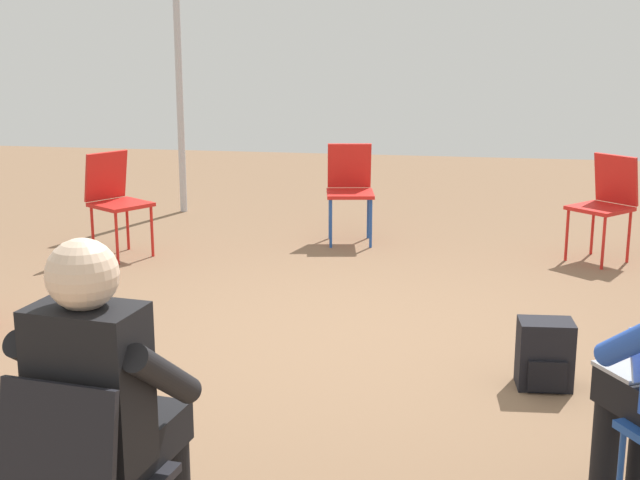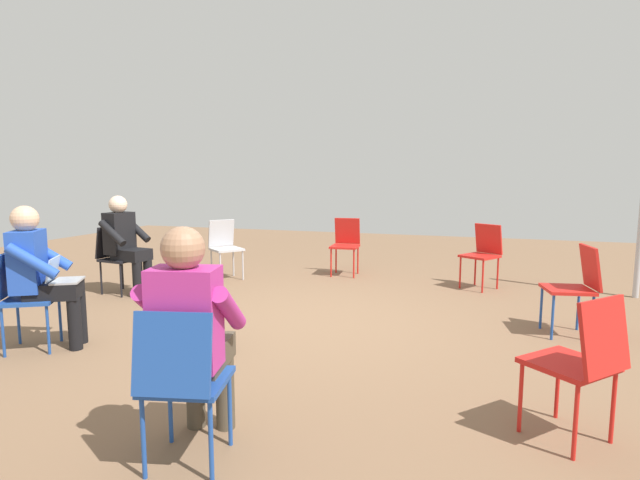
# 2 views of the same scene
# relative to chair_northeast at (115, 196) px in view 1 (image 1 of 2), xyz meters

# --- Properties ---
(ground_plane) EXTENTS (15.75, 15.75, 0.00)m
(ground_plane) POSITION_rel_chair_northeast_xyz_m (-1.67, -2.16, -0.50)
(ground_plane) COLOR brown
(chair_northeast) EXTENTS (0.57, 0.58, 0.85)m
(chair_northeast) POSITION_rel_chair_northeast_xyz_m (0.00, 0.00, 0.00)
(chair_northeast) COLOR red
(chair_northeast) RESTS_ON ground
(chair_east) EXTENTS (0.50, 0.47, 0.85)m
(chair_east) POSITION_rel_chair_northeast_xyz_m (0.82, -1.81, 0.00)
(chair_east) COLOR red
(chair_east) RESTS_ON ground
(chair_southeast) EXTENTS (0.59, 0.58, 0.85)m
(chair_southeast) POSITION_rel_chair_northeast_xyz_m (0.51, -3.92, 0.00)
(chair_southeast) COLOR red
(chair_southeast) RESTS_ON ground
(person_in_black) EXTENTS (0.55, 0.54, 1.24)m
(person_in_black) POSITION_rel_chair_northeast_xyz_m (-4.26, -1.73, 0.20)
(person_in_black) COLOR black
(person_in_black) RESTS_ON ground
(backpack_near_laptop_user) EXTENTS (0.27, 0.30, 0.36)m
(backpack_near_laptop_user) POSITION_rel_chair_northeast_xyz_m (-2.23, -3.26, -0.34)
(backpack_near_laptop_user) COLOR black
(backpack_near_laptop_user) RESTS_ON ground
(tent_pole_far) EXTENTS (0.07, 0.07, 2.38)m
(tent_pole_far) POSITION_rel_chair_northeast_xyz_m (1.80, 0.03, 0.70)
(tent_pole_far) COLOR #B2B2B7
(tent_pole_far) RESTS_ON ground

